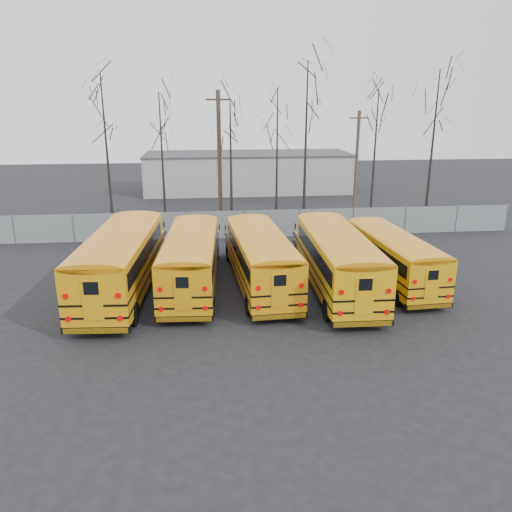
{
  "coord_description": "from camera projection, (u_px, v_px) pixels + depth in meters",
  "views": [
    {
      "loc": [
        -2.84,
        -22.91,
        9.41
      ],
      "look_at": [
        -0.21,
        2.2,
        1.6
      ],
      "focal_mm": 35.0,
      "sensor_mm": 36.0,
      "label": 1
    }
  ],
  "objects": [
    {
      "name": "bus_b",
      "position": [
        191.0,
        256.0,
        25.77
      ],
      "size": [
        3.14,
        11.13,
        3.08
      ],
      "rotation": [
        0.0,
        0.0,
        -0.06
      ],
      "color": "black",
      "rests_on": "ground"
    },
    {
      "name": "tree_0",
      "position": [
        107.0,
        157.0,
        35.58
      ],
      "size": [
        0.26,
        0.26,
        11.3
      ],
      "primitive_type": "cone",
      "color": "black",
      "rests_on": "ground"
    },
    {
      "name": "fence",
      "position": [
        245.0,
        224.0,
        35.94
      ],
      "size": [
        40.0,
        0.04,
        2.0
      ],
      "primitive_type": "cube",
      "color": "gray",
      "rests_on": "ground"
    },
    {
      "name": "bus_d",
      "position": [
        336.0,
        256.0,
        25.45
      ],
      "size": [
        2.98,
        11.66,
        3.24
      ],
      "rotation": [
        0.0,
        0.0,
        -0.03
      ],
      "color": "black",
      "rests_on": "ground"
    },
    {
      "name": "tree_6",
      "position": [
        432.0,
        149.0,
        39.21
      ],
      "size": [
        0.26,
        0.26,
        11.81
      ],
      "primitive_type": "cone",
      "color": "black",
      "rests_on": "ground"
    },
    {
      "name": "bus_a",
      "position": [
        121.0,
        257.0,
        25.0
      ],
      "size": [
        3.54,
        12.25,
        3.39
      ],
      "rotation": [
        0.0,
        0.0,
        -0.06
      ],
      "color": "black",
      "rests_on": "ground"
    },
    {
      "name": "bus_e",
      "position": [
        392.0,
        253.0,
        26.77
      ],
      "size": [
        2.85,
        10.13,
        2.8
      ],
      "rotation": [
        0.0,
        0.0,
        0.06
      ],
      "color": "black",
      "rests_on": "ground"
    },
    {
      "name": "tree_5",
      "position": [
        374.0,
        161.0,
        37.63
      ],
      "size": [
        0.26,
        0.26,
        10.28
      ],
      "primitive_type": "cone",
      "color": "black",
      "rests_on": "ground"
    },
    {
      "name": "utility_pole_right",
      "position": [
        356.0,
        163.0,
        42.01
      ],
      "size": [
        1.56,
        0.32,
        8.74
      ],
      "rotation": [
        0.0,
        0.0,
        -0.13
      ],
      "color": "#4D392C",
      "rests_on": "ground"
    },
    {
      "name": "tree_2",
      "position": [
        231.0,
        168.0,
        36.96
      ],
      "size": [
        0.26,
        0.26,
        9.51
      ],
      "primitive_type": "cone",
      "color": "black",
      "rests_on": "ground"
    },
    {
      "name": "tree_1",
      "position": [
        162.0,
        161.0,
        38.28
      ],
      "size": [
        0.26,
        0.26,
        10.13
      ],
      "primitive_type": "cone",
      "color": "black",
      "rests_on": "ground"
    },
    {
      "name": "distant_building",
      "position": [
        248.0,
        172.0,
        54.85
      ],
      "size": [
        22.0,
        8.0,
        4.0
      ],
      "primitive_type": "cube",
      "color": "#A9A8A4",
      "rests_on": "ground"
    },
    {
      "name": "tree_4",
      "position": [
        306.0,
        145.0,
        38.99
      ],
      "size": [
        0.26,
        0.26,
        12.39
      ],
      "primitive_type": "cone",
      "color": "black",
      "rests_on": "ground"
    },
    {
      "name": "tree_3",
      "position": [
        277.0,
        159.0,
        38.68
      ],
      "size": [
        0.26,
        0.26,
        10.44
      ],
      "primitive_type": "cone",
      "color": "black",
      "rests_on": "ground"
    },
    {
      "name": "ground",
      "position": [
        265.0,
        299.0,
        24.83
      ],
      "size": [
        120.0,
        120.0,
        0.0
      ],
      "primitive_type": "plane",
      "color": "black",
      "rests_on": "ground"
    },
    {
      "name": "bus_c",
      "position": [
        260.0,
        255.0,
        25.96
      ],
      "size": [
        3.18,
        11.13,
        3.08
      ],
      "rotation": [
        0.0,
        0.0,
        0.06
      ],
      "color": "black",
      "rests_on": "ground"
    },
    {
      "name": "utility_pole_left",
      "position": [
        219.0,
        160.0,
        37.46
      ],
      "size": [
        1.78,
        0.67,
        10.27
      ],
      "rotation": [
        0.0,
        0.0,
        -0.3
      ],
      "color": "#453327",
      "rests_on": "ground"
    }
  ]
}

